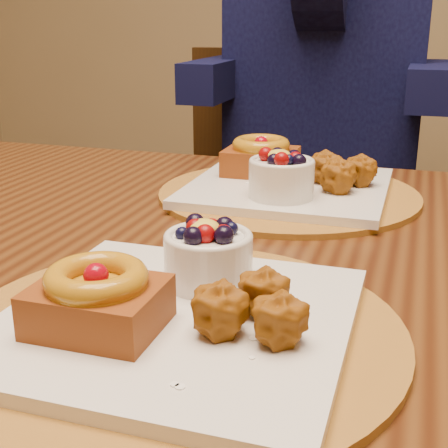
{
  "coord_description": "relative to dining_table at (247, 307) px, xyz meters",
  "views": [
    {
      "loc": [
        0.24,
        -0.67,
        1.01
      ],
      "look_at": [
        0.08,
        -0.19,
        0.84
      ],
      "focal_mm": 50.0,
      "sensor_mm": 36.0,
      "label": 1
    }
  ],
  "objects": [
    {
      "name": "dining_table",
      "position": [
        0.0,
        0.0,
        0.0
      ],
      "size": [
        1.6,
        0.9,
        0.76
      ],
      "color": "#351809",
      "rests_on": "ground"
    },
    {
      "name": "diner",
      "position": [
        -0.06,
        0.92,
        0.33
      ],
      "size": [
        0.58,
        0.54,
        0.94
      ],
      "rotation": [
        0.0,
        0.0,
        -0.25
      ],
      "color": "black",
      "rests_on": "ground"
    },
    {
      "name": "place_setting_far",
      "position": [
        -0.0,
        0.22,
        0.1
      ],
      "size": [
        0.38,
        0.38,
        0.09
      ],
      "color": "brown",
      "rests_on": "dining_table"
    },
    {
      "name": "place_setting_near",
      "position": [
        -0.0,
        -0.22,
        0.1
      ],
      "size": [
        0.38,
        0.38,
        0.08
      ],
      "color": "brown",
      "rests_on": "dining_table"
    },
    {
      "name": "chair_far",
      "position": [
        -0.21,
        0.92,
        -0.17
      ],
      "size": [
        0.49,
        0.49,
        0.92
      ],
      "rotation": [
        0.0,
        0.0,
        0.11
      ],
      "color": "black",
      "rests_on": "ground"
    }
  ]
}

